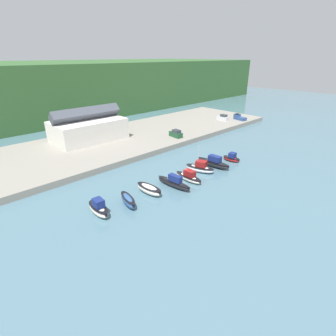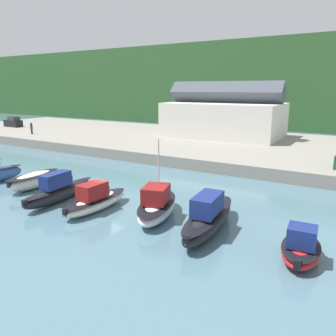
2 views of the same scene
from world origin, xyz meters
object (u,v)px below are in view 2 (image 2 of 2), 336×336
object	(u,v)px
moored_boat_3	(59,191)
moored_boat_5	(157,206)
parked_car_1	(13,122)
moored_boat_4	(95,200)
person_on_quay	(31,128)
moored_boat_2	(34,180)
moored_boat_6	(209,218)
moored_boat_7	(301,248)

from	to	relation	value
moored_boat_3	moored_boat_5	xyz separation A→B (m)	(9.14, 1.17, -0.01)
moored_boat_5	parked_car_1	size ratio (longest dim) A/B	1.61
moored_boat_4	moored_boat_5	distance (m)	5.16
parked_car_1	person_on_quay	xyz separation A→B (m)	(13.16, -5.45, 0.18)
moored_boat_5	moored_boat_2	bearing A→B (deg)	162.64
moored_boat_6	person_on_quay	world-z (taller)	person_on_quay
moored_boat_2	moored_boat_7	bearing A→B (deg)	-6.37
moored_boat_2	parked_car_1	distance (m)	44.42
moored_boat_3	moored_boat_6	world-z (taller)	moored_boat_6
moored_boat_3	moored_boat_4	xyz separation A→B (m)	(4.13, -0.05, -0.12)
moored_boat_2	person_on_quay	world-z (taller)	person_on_quay
moored_boat_2	moored_boat_3	xyz separation A→B (m)	(5.03, -1.33, 0.11)
moored_boat_2	moored_boat_7	size ratio (longest dim) A/B	1.39
moored_boat_5	moored_boat_7	distance (m)	10.36
moored_boat_7	parked_car_1	distance (m)	66.87
moored_boat_2	person_on_quay	bearing A→B (deg)	139.66
moored_boat_2	moored_boat_4	distance (m)	9.27
moored_boat_5	person_on_quay	xyz separation A→B (m)	(-38.50, 18.51, 1.58)
moored_boat_6	moored_boat_7	xyz separation A→B (m)	(6.00, -0.86, -0.25)
moored_boat_2	moored_boat_4	world-z (taller)	moored_boat_4
moored_boat_4	person_on_quay	bearing A→B (deg)	150.94
moored_boat_7	moored_boat_2	bearing A→B (deg)	172.72
moored_boat_2	moored_boat_7	distance (m)	24.51
moored_boat_4	moored_boat_7	bearing A→B (deg)	1.72
moored_boat_7	person_on_quay	size ratio (longest dim) A/B	2.00
moored_boat_6	person_on_quay	bearing A→B (deg)	151.70
moored_boat_7	person_on_quay	distance (m)	52.64
moored_boat_6	moored_boat_7	bearing A→B (deg)	-12.73
moored_boat_6	parked_car_1	xyz separation A→B (m)	(-55.95, 24.24, 1.34)
moored_boat_7	person_on_quay	xyz separation A→B (m)	(-48.79, 19.66, 1.77)
parked_car_1	person_on_quay	distance (m)	14.24
moored_boat_4	moored_boat_6	distance (m)	9.36
moored_boat_5	moored_boat_6	size ratio (longest dim) A/B	0.81
parked_car_1	moored_boat_5	bearing A→B (deg)	-113.83
moored_boat_2	parked_car_1	bearing A→B (deg)	144.28
parked_car_1	moored_boat_7	bearing A→B (deg)	-111.02
moored_boat_3	moored_boat_7	world-z (taller)	moored_boat_3
person_on_quay	parked_car_1	bearing A→B (deg)	157.52
moored_boat_6	parked_car_1	distance (m)	61.00
moored_boat_2	person_on_quay	xyz separation A→B (m)	(-24.32, 18.35, 1.68)
moored_boat_5	moored_boat_7	bearing A→B (deg)	-23.09
moored_boat_2	person_on_quay	distance (m)	30.51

